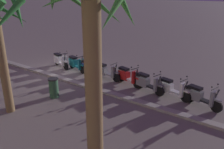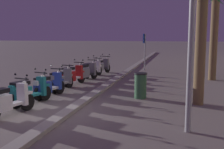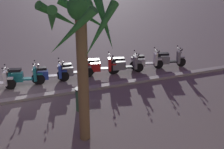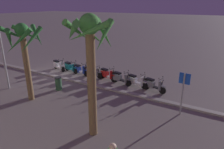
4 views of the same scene
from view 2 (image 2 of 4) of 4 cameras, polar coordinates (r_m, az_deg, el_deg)
The scene contains 13 objects.
ground_plane at distance 8.84m, azimuth -12.13°, elevation -7.27°, with size 200.00×200.00×0.00m, color slate.
curb_strip at distance 8.58m, azimuth -8.54°, elevation -7.22°, with size 60.00×0.36×0.12m, color gray.
scooter_grey_far_back at distance 16.66m, azimuth -2.24°, elevation 1.64°, with size 1.74×0.75×1.17m.
scooter_white_mid_front at distance 15.37m, azimuth -4.19°, elevation 1.06°, with size 1.82×0.73×1.17m.
scooter_grey_gap_after_mid at distance 14.18m, azimuth -5.29°, elevation 0.52°, with size 1.78×0.71×1.17m.
scooter_red_mid_centre at distance 13.02m, azimuth -8.16°, elevation -0.19°, with size 1.70×0.72×1.17m.
scooter_grey_mid_rear at distance 11.69m, azimuth -10.48°, elevation -1.23°, with size 1.86×0.56×1.04m.
scooter_blue_last_in_row at distance 10.57m, azimuth -13.03°, elevation -2.30°, with size 1.81×0.65×1.17m.
scooter_teal_lead_nearest at distance 9.61m, azimuth -16.84°, elevation -3.42°, with size 1.80×0.77×1.17m.
scooter_white_second_in_line at distance 8.47m, azimuth -20.76°, elevation -5.11°, with size 1.74×0.75×1.17m.
crossing_sign at distance 18.47m, azimuth 6.71°, elevation 5.50°, with size 0.60×0.15×2.40m.
palm_tree_near_sign at distance 15.32m, azimuth 20.50°, elevation 14.14°, with size 2.28×2.21×5.52m.
litter_bin at distance 10.29m, azimuth 5.85°, elevation -2.20°, with size 0.48×0.48×0.95m.
Camera 2 is at (7.66, 3.76, 2.31)m, focal length 44.66 mm.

